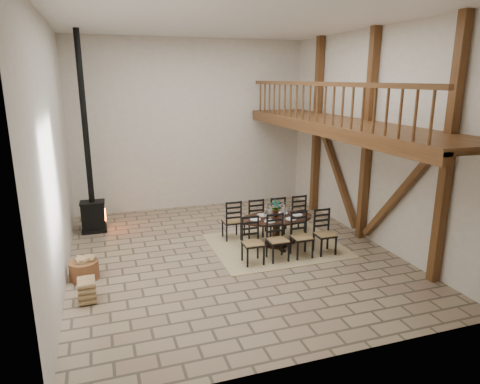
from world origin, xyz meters
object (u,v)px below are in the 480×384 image
object	(u,v)px
dining_table	(276,231)
wood_stove	(91,189)
log_basket	(84,269)
log_stack	(87,290)

from	to	relation	value
dining_table	wood_stove	size ratio (longest dim) A/B	0.43
log_basket	wood_stove	bearing A→B (deg)	85.92
log_basket	log_stack	distance (m)	0.96
log_basket	dining_table	bearing A→B (deg)	4.98
log_stack	wood_stove	bearing A→B (deg)	87.98
wood_stove	log_stack	size ratio (longest dim) A/B	11.63
dining_table	log_stack	bearing A→B (deg)	-162.31
log_stack	log_basket	bearing A→B (deg)	94.03
wood_stove	log_basket	world-z (taller)	wood_stove
log_basket	log_stack	size ratio (longest dim) A/B	1.32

